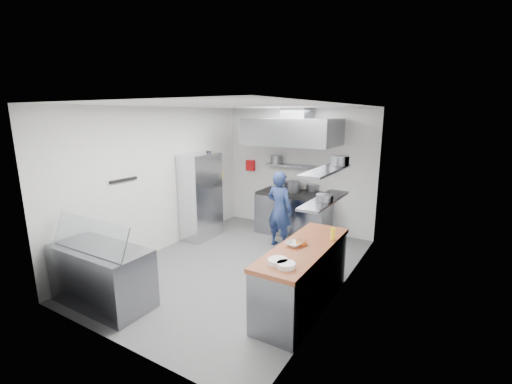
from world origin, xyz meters
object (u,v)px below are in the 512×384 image
Objects in this scene: wire_rack at (201,196)px; display_case at (102,276)px; chef at (280,209)px; gas_range at (294,214)px.

wire_rack reaches higher than display_case.
chef is at bearing 13.42° from wire_rack.
wire_rack is 2.94m from display_case.
gas_range is 0.92m from chef.
chef is (0.07, -0.85, 0.33)m from gas_range.
chef is 1.04× the size of display_case.
gas_range is at bearing 74.98° from display_case.
gas_range is at bearing -77.75° from chef.
chef reaches higher than display_case.
display_case is at bearing -105.02° from gas_range.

